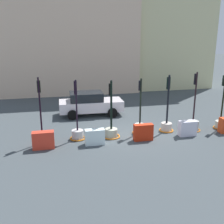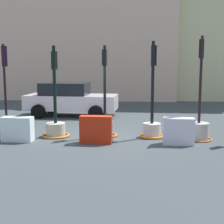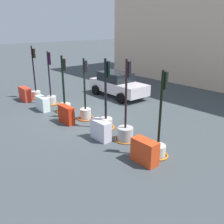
% 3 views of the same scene
% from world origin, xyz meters
% --- Properties ---
extents(ground_plane, '(120.00, 120.00, 0.00)m').
position_xyz_m(ground_plane, '(0.00, 0.00, 0.00)').
color(ground_plane, '#3F474B').
extents(traffic_light_1, '(0.88, 0.88, 3.33)m').
position_xyz_m(traffic_light_1, '(-3.54, 0.04, 0.48)').
color(traffic_light_1, beige).
rests_on(traffic_light_1, ground_plane).
extents(traffic_light_2, '(0.99, 0.99, 3.26)m').
position_xyz_m(traffic_light_2, '(-1.64, -0.09, 0.52)').
color(traffic_light_2, '#B5B59F').
rests_on(traffic_light_2, ground_plane).
extents(traffic_light_3, '(0.89, 0.89, 3.26)m').
position_xyz_m(traffic_light_3, '(0.14, 0.14, 0.52)').
color(traffic_light_3, beige).
rests_on(traffic_light_3, ground_plane).
extents(traffic_light_4, '(0.87, 0.87, 3.41)m').
position_xyz_m(traffic_light_4, '(1.84, 0.16, 0.58)').
color(traffic_light_4, beige).
rests_on(traffic_light_4, ground_plane).
extents(traffic_light_5, '(0.95, 0.95, 3.56)m').
position_xyz_m(traffic_light_5, '(3.46, -0.07, 0.50)').
color(traffic_light_5, '#B1AEAA').
rests_on(traffic_light_5, ground_plane).
extents(construction_barrier_1, '(1.04, 0.44, 0.84)m').
position_xyz_m(construction_barrier_1, '(-2.72, -0.95, 0.42)').
color(construction_barrier_1, white).
rests_on(construction_barrier_1, ground_plane).
extents(construction_barrier_2, '(1.07, 0.37, 0.92)m').
position_xyz_m(construction_barrier_2, '(-0.02, -0.95, 0.46)').
color(construction_barrier_2, red).
rests_on(construction_barrier_2, ground_plane).
extents(construction_barrier_3, '(1.00, 0.43, 0.88)m').
position_xyz_m(construction_barrier_3, '(2.69, -0.84, 0.44)').
color(construction_barrier_3, silver).
rests_on(construction_barrier_3, ground_plane).
extents(car_white_van, '(4.56, 2.29, 1.68)m').
position_xyz_m(car_white_van, '(-2.20, 4.57, 0.85)').
color(car_white_van, silver).
rests_on(car_white_van, ground_plane).
extents(building_main_facade, '(14.12, 8.85, 11.79)m').
position_xyz_m(building_main_facade, '(-3.10, 15.33, 5.92)').
color(building_main_facade, beige).
rests_on(building_main_facade, ground_plane).
extents(building_corner_block, '(11.19, 7.76, 13.91)m').
position_xyz_m(building_corner_block, '(6.78, 15.33, 6.97)').
color(building_corner_block, beige).
rests_on(building_corner_block, ground_plane).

